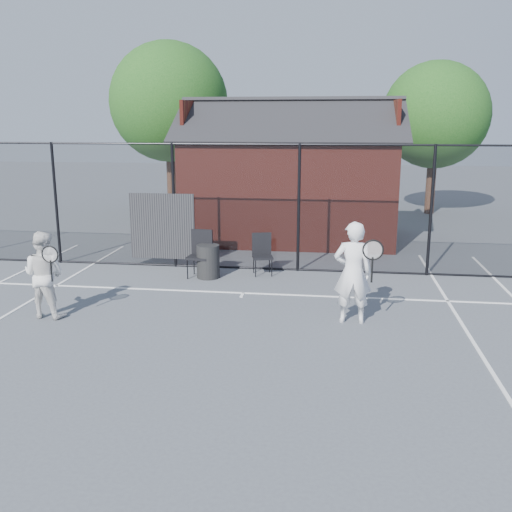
# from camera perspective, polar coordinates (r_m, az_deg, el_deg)

# --- Properties ---
(ground) EXTENTS (80.00, 80.00, 0.00)m
(ground) POSITION_cam_1_polar(r_m,az_deg,el_deg) (9.09, -4.27, -9.22)
(ground) COLOR #4D5158
(ground) RESTS_ON ground
(court_lines) EXTENTS (11.02, 18.00, 0.01)m
(court_lines) POSITION_cam_1_polar(r_m,az_deg,el_deg) (7.92, -6.30, -12.79)
(court_lines) COLOR white
(court_lines) RESTS_ON ground
(fence) EXTENTS (22.04, 3.00, 3.00)m
(fence) POSITION_cam_1_polar(r_m,az_deg,el_deg) (13.52, -1.26, 4.66)
(fence) COLOR black
(fence) RESTS_ON ground
(clubhouse) EXTENTS (6.50, 4.36, 4.19)m
(clubhouse) POSITION_cam_1_polar(r_m,az_deg,el_deg) (17.36, 3.47, 7.08)
(clubhouse) COLOR maroon
(clubhouse) RESTS_ON ground
(tree_left) EXTENTS (4.48, 4.48, 6.44)m
(tree_left) POSITION_cam_1_polar(r_m,az_deg,el_deg) (22.61, -8.70, 14.94)
(tree_left) COLOR #362115
(tree_left) RESTS_ON ground
(tree_right) EXTENTS (3.97, 3.97, 5.70)m
(tree_right) POSITION_cam_1_polar(r_m,az_deg,el_deg) (23.01, 17.51, 13.27)
(tree_right) COLOR #362115
(tree_right) RESTS_ON ground
(player_front) EXTENTS (0.82, 0.61, 1.82)m
(player_front) POSITION_cam_1_polar(r_m,az_deg,el_deg) (10.08, 9.66, -1.64)
(player_front) COLOR white
(player_front) RESTS_ON ground
(player_back) EXTENTS (0.88, 0.67, 1.58)m
(player_back) POSITION_cam_1_polar(r_m,az_deg,el_deg) (10.96, -20.44, -1.73)
(player_back) COLOR white
(player_back) RESTS_ON ground
(chair_left) EXTENTS (0.56, 0.58, 1.05)m
(chair_left) POSITION_cam_1_polar(r_m,az_deg,el_deg) (13.00, -5.71, 0.11)
(chair_left) COLOR black
(chair_left) RESTS_ON ground
(chair_right) EXTENTS (0.56, 0.57, 0.94)m
(chair_right) POSITION_cam_1_polar(r_m,az_deg,el_deg) (13.17, 0.67, 0.09)
(chair_right) COLOR black
(chair_right) RESTS_ON ground
(waste_bin) EXTENTS (0.59, 0.59, 0.76)m
(waste_bin) POSITION_cam_1_polar(r_m,az_deg,el_deg) (12.99, -4.81, -0.54)
(waste_bin) COLOR black
(waste_bin) RESTS_ON ground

